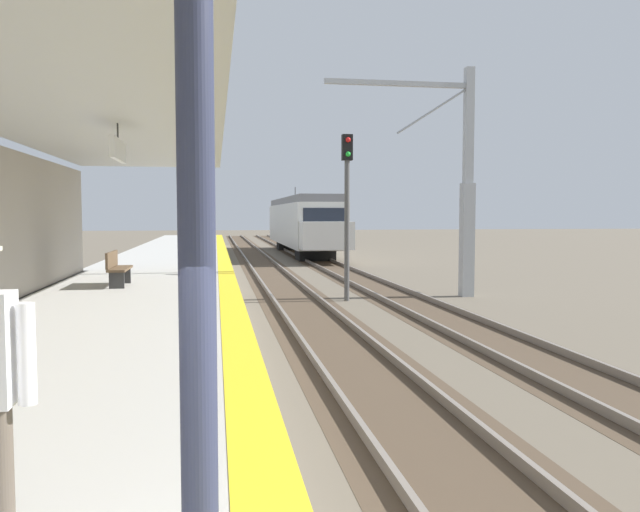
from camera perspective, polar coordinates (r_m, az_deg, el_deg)
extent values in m
cube|color=#B7B5AD|center=(17.65, -15.62, -3.76)|extent=(5.00, 80.00, 0.90)
cube|color=yellow|center=(17.50, -8.30, -2.24)|extent=(0.50, 80.00, 0.01)
cube|color=#B2B2AD|center=(9.68, -21.95, 13.21)|extent=(4.40, 24.00, 0.16)
cylinder|color=#2D334C|center=(2.78, -10.92, -8.33)|extent=(0.16, 0.16, 4.27)
cube|color=white|center=(11.49, -17.73, 9.09)|extent=(0.08, 1.40, 0.36)
cylinder|color=#333333|center=(11.53, -17.76, 10.65)|extent=(0.03, 0.03, 0.27)
cube|color=#4C3D2D|center=(21.71, -2.79, -3.43)|extent=(2.34, 120.00, 0.01)
cube|color=slate|center=(21.63, -4.69, -3.25)|extent=(0.08, 120.00, 0.15)
cube|color=slate|center=(21.80, -0.91, -3.19)|extent=(0.08, 120.00, 0.15)
cube|color=#4C3D2D|center=(22.36, 5.91, -3.24)|extent=(2.34, 120.00, 0.01)
cube|color=slate|center=(22.17, 4.12, -3.08)|extent=(0.08, 120.00, 0.15)
cube|color=slate|center=(22.55, 7.68, -2.99)|extent=(0.08, 120.00, 0.15)
cube|color=silver|center=(43.55, -1.65, 2.89)|extent=(2.90, 18.00, 2.70)
cube|color=slate|center=(43.56, -1.65, 4.96)|extent=(2.67, 18.00, 0.44)
cube|color=black|center=(34.63, 0.37, 3.35)|extent=(2.32, 0.06, 1.21)
cube|color=silver|center=(33.88, 0.59, 1.85)|extent=(2.78, 1.60, 1.49)
cube|color=black|center=(43.77, 0.25, 3.43)|extent=(0.04, 15.84, 0.86)
cylinder|color=#333333|center=(47.14, -2.25, 5.68)|extent=(0.06, 0.06, 0.90)
cube|color=black|center=(37.83, -0.45, 0.18)|extent=(2.17, 2.20, 0.72)
cube|color=black|center=(49.41, -2.56, 1.01)|extent=(2.17, 2.20, 0.72)
cylinder|color=silver|center=(3.46, -24.92, -7.99)|extent=(0.09, 0.09, 0.50)
cylinder|color=#4C4C4C|center=(19.84, 2.44, 2.26)|extent=(0.16, 0.16, 4.40)
cube|color=black|center=(19.95, 2.46, 9.74)|extent=(0.32, 0.24, 0.80)
sphere|color=red|center=(19.83, 2.55, 10.42)|extent=(0.16, 0.16, 0.16)
sphere|color=green|center=(19.79, 2.54, 9.15)|extent=(0.16, 0.16, 0.16)
cube|color=#9EA3A8|center=(21.49, 13.09, 1.41)|extent=(0.40, 0.40, 3.75)
cube|color=#9EA3A8|center=(21.67, 13.24, 11.36)|extent=(0.28, 0.28, 3.75)
cube|color=#9EA3A8|center=(21.09, 7.05, 15.16)|extent=(4.80, 0.16, 0.16)
cylinder|color=#9EA3A8|center=(21.31, 10.20, 12.83)|extent=(2.47, 0.07, 1.60)
cube|color=brown|center=(16.90, -17.56, -1.09)|extent=(0.44, 1.60, 0.06)
cube|color=brown|center=(16.91, -18.25, -0.29)|extent=(0.06, 1.60, 0.40)
cube|color=#333333|center=(16.33, -17.84, -2.04)|extent=(0.36, 0.08, 0.44)
cube|color=#333333|center=(17.51, -17.27, -1.65)|extent=(0.36, 0.08, 0.44)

